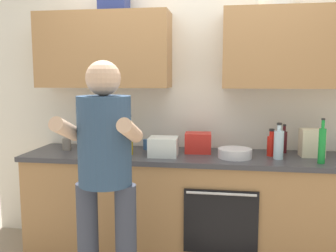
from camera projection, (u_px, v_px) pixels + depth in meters
name	position (u px, v px, depth m)	size (l,w,h in m)	color
back_wall_unit	(196.00, 82.00, 3.29)	(4.00, 0.38, 2.50)	silver
counter	(193.00, 206.00, 3.15)	(2.84, 0.67, 0.90)	#A37547
person_standing	(105.00, 167.00, 2.37)	(0.49, 0.45, 1.65)	#383D4C
bottle_hotsauce	(271.00, 145.00, 3.03)	(0.07, 0.07, 0.22)	red
bottle_water	(279.00, 144.00, 2.92)	(0.08, 0.08, 0.29)	silver
bottle_soda	(322.00, 145.00, 2.76)	(0.05, 0.05, 0.34)	#198C33
bottle_vinegar	(100.00, 138.00, 3.41)	(0.05, 0.05, 0.21)	brown
bottle_oil	(129.00, 137.00, 3.08)	(0.06, 0.06, 0.33)	olive
bottle_wine	(284.00, 141.00, 3.16)	(0.05, 0.05, 0.24)	#471419
cup_stoneware	(67.00, 144.00, 3.28)	(0.07, 0.07, 0.11)	slate
cup_tea	(148.00, 144.00, 3.32)	(0.08, 0.08, 0.09)	#33598C
mixing_bowl	(235.00, 153.00, 2.97)	(0.27, 0.27, 0.07)	silver
knife_block	(102.00, 139.00, 3.23)	(0.10, 0.14, 0.28)	brown
grocery_bag_produce	(163.00, 147.00, 3.04)	(0.23, 0.22, 0.15)	silver
grocery_bag_rice	(312.00, 143.00, 3.01)	(0.18, 0.14, 0.23)	beige
grocery_bag_crisps	(198.00, 143.00, 3.17)	(0.22, 0.18, 0.17)	red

